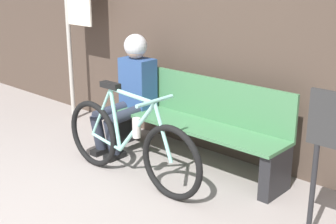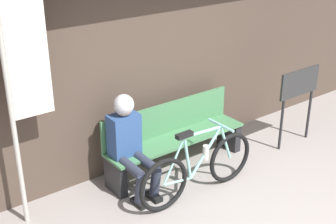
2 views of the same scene
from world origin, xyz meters
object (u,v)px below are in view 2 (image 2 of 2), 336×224
at_px(signboard, 299,90).
at_px(park_bench_near, 174,138).
at_px(banner_pole, 22,82).
at_px(person_seated, 129,139).
at_px(bicycle, 199,168).

bearing_deg(signboard, park_bench_near, 163.39).
distance_m(banner_pole, signboard, 3.60).
relative_size(park_bench_near, signboard, 1.76).
height_order(park_bench_near, person_seated, person_seated).
xyz_separation_m(park_bench_near, banner_pole, (-1.79, 0.04, 1.13)).
bearing_deg(bicycle, banner_pole, 156.28).
bearing_deg(park_bench_near, person_seated, -170.54).
xyz_separation_m(person_seated, banner_pole, (-1.05, 0.16, 0.86)).
xyz_separation_m(bicycle, person_seated, (-0.56, 0.55, 0.31)).
height_order(person_seated, banner_pole, banner_pole).
distance_m(park_bench_near, banner_pole, 2.11).
bearing_deg(bicycle, park_bench_near, 75.24).
bearing_deg(person_seated, bicycle, -44.67).
bearing_deg(park_bench_near, signboard, -16.61).
xyz_separation_m(person_seated, signboard, (2.43, -0.39, 0.13)).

